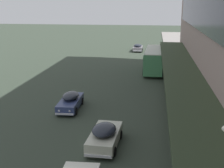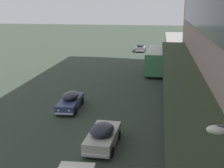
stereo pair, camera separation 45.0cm
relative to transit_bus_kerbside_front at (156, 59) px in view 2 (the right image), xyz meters
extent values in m
cube|color=#2D3A24|center=(2.43, -32.13, 1.77)|extent=(3.20, 72.00, 0.24)
cube|color=#458B57|center=(0.00, 0.00, -0.12)|extent=(2.71, 9.39, 2.74)
cube|color=black|center=(0.00, 0.00, 0.21)|extent=(2.73, 8.65, 1.21)
cube|color=silver|center=(0.00, 0.00, 1.30)|extent=(2.61, 9.39, 0.12)
cube|color=black|center=(0.14, 4.70, 1.00)|extent=(1.22, 0.10, 0.36)
cylinder|color=black|center=(-1.13, 3.20, -1.34)|extent=(0.28, 1.01, 1.00)
cylinder|color=black|center=(1.31, 3.13, -1.34)|extent=(0.28, 1.01, 1.00)
cylinder|color=black|center=(-1.30, -2.86, -1.34)|extent=(0.28, 1.01, 1.00)
cylinder|color=black|center=(1.13, -2.93, -1.34)|extent=(0.28, 1.01, 1.00)
cube|color=gray|center=(-3.28, 18.33, -1.27)|extent=(1.77, 4.05, 0.70)
ellipsoid|color=#1E232D|center=(-3.28, 18.13, -0.66)|extent=(1.56, 2.23, 0.56)
cube|color=silver|center=(-3.28, 20.41, -1.47)|extent=(1.68, 0.12, 0.14)
cube|color=silver|center=(-3.28, 16.26, -1.47)|extent=(1.68, 0.12, 0.14)
sphere|color=silver|center=(-3.77, 20.38, -1.22)|extent=(0.18, 0.18, 0.18)
sphere|color=silver|center=(-2.80, 20.38, -1.22)|extent=(0.18, 0.18, 0.18)
cylinder|color=black|center=(-4.17, 19.59, -1.52)|extent=(0.14, 0.64, 0.64)
cylinder|color=black|center=(-2.40, 19.59, -1.52)|extent=(0.14, 0.64, 0.64)
cylinder|color=black|center=(-4.17, 17.08, -1.52)|extent=(0.14, 0.64, 0.64)
cylinder|color=black|center=(-2.40, 17.08, -1.52)|extent=(0.14, 0.64, 0.64)
cube|color=beige|center=(-3.15, -23.96, -1.22)|extent=(1.99, 4.36, 0.81)
ellipsoid|color=#1E232D|center=(-3.16, -24.17, -0.53)|extent=(1.69, 2.42, 0.62)
cube|color=silver|center=(-3.06, -21.77, -1.47)|extent=(1.72, 0.19, 0.14)
cube|color=silver|center=(-3.24, -26.15, -1.47)|extent=(1.72, 0.19, 0.14)
sphere|color=silver|center=(-3.56, -21.78, -1.17)|extent=(0.18, 0.18, 0.18)
sphere|color=silver|center=(-2.56, -21.82, -1.17)|extent=(0.18, 0.18, 0.18)
cylinder|color=black|center=(-4.00, -22.59, -1.52)|extent=(0.17, 0.65, 0.64)
cylinder|color=black|center=(-2.19, -22.67, -1.52)|extent=(0.17, 0.65, 0.64)
cylinder|color=black|center=(-4.11, -25.25, -1.52)|extent=(0.17, 0.65, 0.64)
cylinder|color=black|center=(-2.30, -25.32, -1.52)|extent=(0.17, 0.65, 0.64)
cube|color=navy|center=(-7.49, -16.85, -1.26)|extent=(1.85, 4.69, 0.72)
ellipsoid|color=#1E232D|center=(-7.50, -16.62, -0.63)|extent=(1.57, 2.61, 0.58)
cube|color=silver|center=(-7.39, -19.22, -1.47)|extent=(1.58, 0.19, 0.14)
cube|color=silver|center=(-7.60, -14.49, -1.47)|extent=(1.58, 0.19, 0.14)
sphere|color=silver|center=(-6.94, -19.17, -1.21)|extent=(0.18, 0.18, 0.18)
sphere|color=silver|center=(-7.85, -19.21, -1.21)|extent=(0.18, 0.18, 0.18)
cylinder|color=black|center=(-6.60, -18.25, -1.52)|extent=(0.17, 0.65, 0.64)
cylinder|color=black|center=(-8.26, -18.32, -1.52)|extent=(0.17, 0.65, 0.64)
cylinder|color=black|center=(-6.73, -15.39, -1.52)|extent=(0.17, 0.65, 0.64)
cylinder|color=black|center=(-8.38, -15.46, -1.52)|extent=(0.17, 0.65, 0.64)
cube|color=#2B3C28|center=(-0.27, 10.39, -1.27)|extent=(1.95, 4.63, 0.70)
ellipsoid|color=#1E232D|center=(-0.26, 10.16, -0.67)|extent=(1.65, 2.57, 0.54)
cube|color=silver|center=(-0.36, 12.72, -1.47)|extent=(1.69, 0.18, 0.14)
cube|color=silver|center=(-0.18, 8.06, -1.47)|extent=(1.69, 0.18, 0.14)
sphere|color=silver|center=(-0.84, 12.67, -1.22)|extent=(0.18, 0.18, 0.18)
sphere|color=silver|center=(0.13, 12.71, -1.22)|extent=(0.18, 0.18, 0.18)
cylinder|color=black|center=(-1.21, 11.77, -1.52)|extent=(0.16, 0.64, 0.64)
cylinder|color=black|center=(0.56, 11.84, -1.52)|extent=(0.16, 0.64, 0.64)
cylinder|color=black|center=(-1.10, 8.94, -1.52)|extent=(0.16, 0.64, 0.64)
cylinder|color=black|center=(0.67, 9.01, -1.52)|extent=(0.16, 0.64, 0.64)
ellipsoid|color=silver|center=(1.73, -36.70, 5.09)|extent=(0.44, 0.28, 0.20)
camera|label=1|loc=(-0.01, -43.30, 7.79)|focal=50.00mm
camera|label=2|loc=(0.44, -43.23, 7.79)|focal=50.00mm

